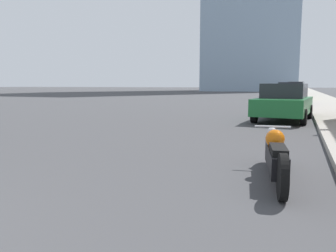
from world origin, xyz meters
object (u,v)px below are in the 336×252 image
at_px(motorcycle, 276,156).
at_px(parked_car_blue, 291,94).
at_px(parked_car_green, 284,102).
at_px(parked_car_yellow, 295,91).
at_px(parked_car_white, 294,90).

xyz_separation_m(motorcycle, parked_car_blue, (-0.25, 19.79, 0.45)).
relative_size(parked_car_green, parked_car_blue, 1.15).
relative_size(motorcycle, parked_car_yellow, 0.57).
height_order(parked_car_blue, parked_car_yellow, parked_car_yellow).
height_order(parked_car_blue, parked_car_white, parked_car_white).
xyz_separation_m(parked_car_green, parked_car_white, (-0.12, 33.94, 0.08)).
bearing_deg(parked_car_green, motorcycle, -82.66).
relative_size(parked_car_yellow, parked_car_white, 1.01).
bearing_deg(parked_car_blue, motorcycle, -85.65).
xyz_separation_m(parked_car_green, parked_car_blue, (0.02, 10.72, 0.05)).
height_order(parked_car_green, parked_car_white, parked_car_white).
distance_m(parked_car_yellow, parked_car_white, 12.26).
relative_size(parked_car_green, parked_car_white, 1.04).
bearing_deg(parked_car_yellow, parked_car_white, 87.93).
xyz_separation_m(motorcycle, parked_car_white, (-0.40, 43.00, 0.47)).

